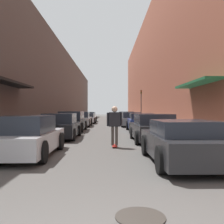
{
  "coord_description": "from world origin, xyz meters",
  "views": [
    {
      "loc": [
        0.25,
        -1.96,
        1.48
      ],
      "look_at": [
        0.43,
        12.04,
        1.4
      ],
      "focal_mm": 40.0,
      "sensor_mm": 36.0,
      "label": 1
    }
  ],
  "objects_px": {
    "parked_car_right_1": "(153,128)",
    "parked_car_left_1": "(60,126)",
    "parked_car_right_4": "(126,118)",
    "parked_car_left_0": "(26,137)",
    "parked_car_left_2": "(72,122)",
    "skateboarder": "(115,122)",
    "traffic_light": "(141,102)",
    "parked_car_right_2": "(141,122)",
    "parked_car_right_3": "(131,120)",
    "parked_car_right_0": "(182,142)",
    "parked_car_left_3": "(81,119)",
    "parked_car_left_5": "(89,117)",
    "parked_car_left_4": "(87,118)",
    "manhole_cover": "(140,217)"
  },
  "relations": [
    {
      "from": "parked_car_right_1",
      "to": "parked_car_left_1",
      "type": "bearing_deg",
      "value": 163.56
    },
    {
      "from": "parked_car_right_4",
      "to": "parked_car_left_1",
      "type": "bearing_deg",
      "value": -106.35
    },
    {
      "from": "parked_car_left_0",
      "to": "parked_car_right_1",
      "type": "distance_m",
      "value": 6.11
    },
    {
      "from": "parked_car_left_2",
      "to": "skateboarder",
      "type": "distance_m",
      "value": 8.46
    },
    {
      "from": "parked_car_left_0",
      "to": "traffic_light",
      "type": "xyz_separation_m",
      "value": [
        6.69,
        22.48,
        1.86
      ]
    },
    {
      "from": "parked_car_right_2",
      "to": "traffic_light",
      "type": "bearing_deg",
      "value": 82.49
    },
    {
      "from": "parked_car_right_3",
      "to": "parked_car_right_1",
      "type": "bearing_deg",
      "value": -89.78
    },
    {
      "from": "parked_car_left_2",
      "to": "parked_car_right_0",
      "type": "relative_size",
      "value": 1.06
    },
    {
      "from": "parked_car_right_4",
      "to": "parked_car_right_3",
      "type": "bearing_deg",
      "value": -89.62
    },
    {
      "from": "parked_car_left_3",
      "to": "traffic_light",
      "type": "distance_m",
      "value": 9.94
    },
    {
      "from": "parked_car_left_2",
      "to": "parked_car_right_1",
      "type": "relative_size",
      "value": 1.08
    },
    {
      "from": "parked_car_left_3",
      "to": "parked_car_left_5",
      "type": "relative_size",
      "value": 0.92
    },
    {
      "from": "parked_car_left_0",
      "to": "parked_car_left_5",
      "type": "height_order",
      "value": "parked_car_left_0"
    },
    {
      "from": "parked_car_right_2",
      "to": "parked_car_right_3",
      "type": "bearing_deg",
      "value": 91.95
    },
    {
      "from": "parked_car_left_0",
      "to": "parked_car_right_3",
      "type": "bearing_deg",
      "value": 72.45
    },
    {
      "from": "parked_car_right_0",
      "to": "parked_car_left_2",
      "type": "bearing_deg",
      "value": 113.2
    },
    {
      "from": "parked_car_left_2",
      "to": "parked_car_left_4",
      "type": "xyz_separation_m",
      "value": [
        0.11,
        10.5,
        -0.09
      ]
    },
    {
      "from": "parked_car_left_1",
      "to": "parked_car_left_2",
      "type": "distance_m",
      "value": 4.75
    },
    {
      "from": "parked_car_right_4",
      "to": "skateboarder",
      "type": "xyz_separation_m",
      "value": [
        -1.8,
        -18.89,
        0.37
      ]
    },
    {
      "from": "parked_car_right_1",
      "to": "parked_car_right_4",
      "type": "relative_size",
      "value": 0.93
    },
    {
      "from": "parked_car_left_4",
      "to": "parked_car_left_5",
      "type": "distance_m",
      "value": 5.1
    },
    {
      "from": "parked_car_left_0",
      "to": "parked_car_right_2",
      "type": "xyz_separation_m",
      "value": [
        4.98,
        9.47,
        0.01
      ]
    },
    {
      "from": "parked_car_left_2",
      "to": "parked_car_right_3",
      "type": "xyz_separation_m",
      "value": [
        4.73,
        5.24,
        -0.04
      ]
    },
    {
      "from": "traffic_light",
      "to": "parked_car_left_0",
      "type": "bearing_deg",
      "value": -106.58
    },
    {
      "from": "parked_car_left_4",
      "to": "traffic_light",
      "type": "bearing_deg",
      "value": 17.76
    },
    {
      "from": "skateboarder",
      "to": "traffic_light",
      "type": "xyz_separation_m",
      "value": [
        3.74,
        20.53,
        1.47
      ]
    },
    {
      "from": "parked_car_left_2",
      "to": "parked_car_left_0",
      "type": "bearing_deg",
      "value": -90.29
    },
    {
      "from": "parked_car_left_4",
      "to": "parked_car_left_1",
      "type": "bearing_deg",
      "value": -90.07
    },
    {
      "from": "parked_car_right_0",
      "to": "parked_car_right_1",
      "type": "height_order",
      "value": "parked_car_right_1"
    },
    {
      "from": "parked_car_left_0",
      "to": "parked_car_left_2",
      "type": "relative_size",
      "value": 0.95
    },
    {
      "from": "parked_car_left_5",
      "to": "parked_car_right_2",
      "type": "distance_m",
      "value": 16.76
    },
    {
      "from": "parked_car_left_3",
      "to": "traffic_light",
      "type": "height_order",
      "value": "traffic_light"
    },
    {
      "from": "parked_car_left_5",
      "to": "manhole_cover",
      "type": "xyz_separation_m",
      "value": [
        3.13,
        -30.2,
        -0.61
      ]
    },
    {
      "from": "parked_car_right_2",
      "to": "manhole_cover",
      "type": "bearing_deg",
      "value": -97.32
    },
    {
      "from": "parked_car_left_1",
      "to": "traffic_light",
      "type": "bearing_deg",
      "value": 69.31
    },
    {
      "from": "parked_car_right_2",
      "to": "parked_car_right_4",
      "type": "xyz_separation_m",
      "value": [
        -0.23,
        11.36,
        0.01
      ]
    },
    {
      "from": "parked_car_left_1",
      "to": "parked_car_right_1",
      "type": "bearing_deg",
      "value": -16.44
    },
    {
      "from": "parked_car_left_0",
      "to": "skateboarder",
      "type": "xyz_separation_m",
      "value": [
        2.95,
        1.94,
        0.39
      ]
    },
    {
      "from": "parked_car_left_2",
      "to": "parked_car_right_2",
      "type": "relative_size",
      "value": 0.95
    },
    {
      "from": "parked_car_left_1",
      "to": "parked_car_right_0",
      "type": "relative_size",
      "value": 0.99
    },
    {
      "from": "parked_car_left_1",
      "to": "parked_car_right_1",
      "type": "distance_m",
      "value": 4.88
    },
    {
      "from": "parked_car_left_1",
      "to": "skateboarder",
      "type": "distance_m",
      "value": 4.27
    },
    {
      "from": "parked_car_right_1",
      "to": "traffic_light",
      "type": "bearing_deg",
      "value": 84.31
    },
    {
      "from": "parked_car_left_5",
      "to": "parked_car_right_1",
      "type": "height_order",
      "value": "parked_car_right_1"
    },
    {
      "from": "parked_car_right_2",
      "to": "parked_car_left_4",
      "type": "bearing_deg",
      "value": 113.81
    },
    {
      "from": "parked_car_left_1",
      "to": "parked_car_right_4",
      "type": "xyz_separation_m",
      "value": [
        4.6,
        15.69,
        0.01
      ]
    },
    {
      "from": "parked_car_right_1",
      "to": "parked_car_right_2",
      "type": "distance_m",
      "value": 5.72
    },
    {
      "from": "parked_car_left_0",
      "to": "parked_car_right_3",
      "type": "relative_size",
      "value": 0.96
    },
    {
      "from": "parked_car_left_5",
      "to": "parked_car_right_3",
      "type": "xyz_separation_m",
      "value": [
        4.77,
        -10.36,
        0.01
      ]
    },
    {
      "from": "parked_car_right_2",
      "to": "parked_car_right_3",
      "type": "distance_m",
      "value": 5.65
    }
  ]
}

